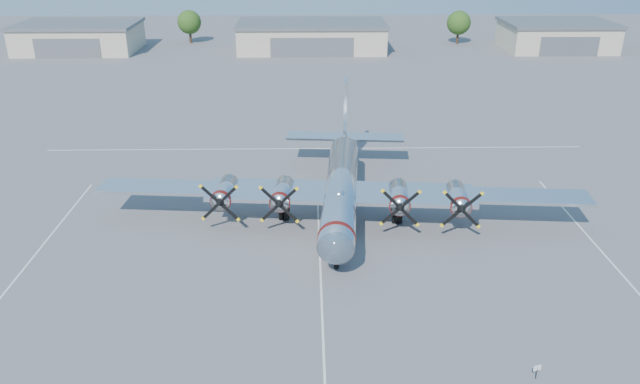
{
  "coord_description": "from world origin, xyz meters",
  "views": [
    {
      "loc": [
        -0.82,
        -41.2,
        23.86
      ],
      "look_at": [
        0.11,
        5.6,
        3.2
      ],
      "focal_mm": 35.0,
      "sensor_mm": 36.0,
      "label": 1
    }
  ],
  "objects_px": {
    "tree_west": "(189,22)",
    "hangar_west": "(79,37)",
    "main_bomber_b29": "(341,212)",
    "info_placard": "(537,369)",
    "hangar_east": "(556,35)",
    "tree_east": "(459,23)",
    "hangar_center": "(312,36)"
  },
  "relations": [
    {
      "from": "tree_east",
      "to": "main_bomber_b29",
      "type": "bearing_deg",
      "value": -109.39
    },
    {
      "from": "hangar_west",
      "to": "tree_west",
      "type": "bearing_deg",
      "value": 21.89
    },
    {
      "from": "hangar_east",
      "to": "info_placard",
      "type": "height_order",
      "value": "hangar_east"
    },
    {
      "from": "hangar_west",
      "to": "tree_east",
      "type": "distance_m",
      "value": 75.26
    },
    {
      "from": "hangar_west",
      "to": "info_placard",
      "type": "xyz_separation_m",
      "value": [
        56.91,
        -95.49,
        -2.06
      ]
    },
    {
      "from": "tree_west",
      "to": "tree_east",
      "type": "bearing_deg",
      "value": -2.08
    },
    {
      "from": "hangar_east",
      "to": "tree_west",
      "type": "height_order",
      "value": "tree_west"
    },
    {
      "from": "hangar_center",
      "to": "tree_east",
      "type": "bearing_deg",
      "value": 11.38
    },
    {
      "from": "main_bomber_b29",
      "to": "hangar_east",
      "type": "bearing_deg",
      "value": 62.81
    },
    {
      "from": "main_bomber_b29",
      "to": "info_placard",
      "type": "distance_m",
      "value": 24.13
    },
    {
      "from": "hangar_west",
      "to": "info_placard",
      "type": "bearing_deg",
      "value": -59.2
    },
    {
      "from": "hangar_center",
      "to": "hangar_east",
      "type": "distance_m",
      "value": 48.0
    },
    {
      "from": "tree_west",
      "to": "info_placard",
      "type": "bearing_deg",
      "value": -70.38
    },
    {
      "from": "hangar_east",
      "to": "main_bomber_b29",
      "type": "relative_size",
      "value": 0.5
    },
    {
      "from": "tree_west",
      "to": "hangar_center",
      "type": "bearing_deg",
      "value": -17.82
    },
    {
      "from": "hangar_east",
      "to": "info_placard",
      "type": "bearing_deg",
      "value": -110.7
    },
    {
      "from": "hangar_west",
      "to": "hangar_center",
      "type": "distance_m",
      "value": 45.0
    },
    {
      "from": "tree_east",
      "to": "tree_west",
      "type": "bearing_deg",
      "value": 177.92
    },
    {
      "from": "hangar_center",
      "to": "info_placard",
      "type": "bearing_deg",
      "value": -82.89
    },
    {
      "from": "hangar_west",
      "to": "hangar_east",
      "type": "relative_size",
      "value": 1.1
    },
    {
      "from": "info_placard",
      "to": "hangar_east",
      "type": "bearing_deg",
      "value": 52.79
    },
    {
      "from": "hangar_west",
      "to": "hangar_east",
      "type": "distance_m",
      "value": 93.0
    },
    {
      "from": "hangar_west",
      "to": "hangar_center",
      "type": "xyz_separation_m",
      "value": [
        45.0,
        -0.0,
        -0.0
      ]
    },
    {
      "from": "hangar_west",
      "to": "info_placard",
      "type": "distance_m",
      "value": 111.18
    },
    {
      "from": "hangar_west",
      "to": "main_bomber_b29",
      "type": "relative_size",
      "value": 0.55
    },
    {
      "from": "hangar_west",
      "to": "tree_west",
      "type": "xyz_separation_m",
      "value": [
        20.0,
        8.04,
        1.51
      ]
    },
    {
      "from": "hangar_east",
      "to": "hangar_west",
      "type": "bearing_deg",
      "value": -180.0
    },
    {
      "from": "tree_west",
      "to": "hangar_west",
      "type": "bearing_deg",
      "value": -158.11
    },
    {
      "from": "hangar_east",
      "to": "hangar_center",
      "type": "bearing_deg",
      "value": -180.0
    },
    {
      "from": "hangar_center",
      "to": "tree_west",
      "type": "height_order",
      "value": "tree_west"
    },
    {
      "from": "hangar_center",
      "to": "hangar_east",
      "type": "height_order",
      "value": "same"
    },
    {
      "from": "main_bomber_b29",
      "to": "hangar_west",
      "type": "bearing_deg",
      "value": 127.45
    }
  ]
}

